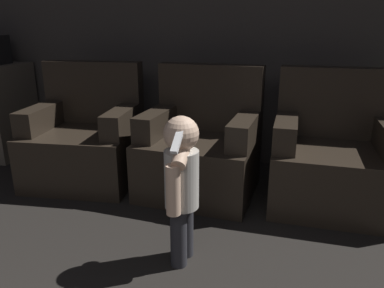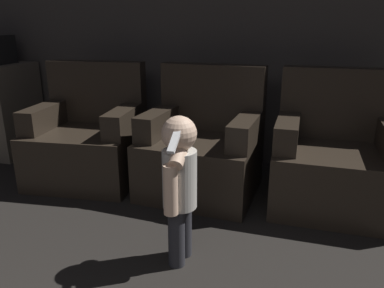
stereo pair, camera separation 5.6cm
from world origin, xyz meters
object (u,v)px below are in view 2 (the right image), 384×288
Objects in this scene: person_toddler at (179,180)px; armchair_middle at (203,149)px; armchair_right at (335,160)px; armchair_left at (89,140)px.

armchair_middle is at bearing -167.60° from person_toddler.
person_toddler is (0.10, -1.00, 0.16)m from armchair_middle.
armchair_right is 1.36m from person_toddler.
armchair_left and armchair_right have the same top height.
armchair_right is (1.01, 0.00, 0.00)m from armchair_middle.
armchair_left is at bearing -124.76° from person_toddler.
armchair_right is at bearing 144.27° from person_toddler.
armchair_middle and armchair_right have the same top height.
armchair_left is 1.51m from person_toddler.
armchair_left is at bearing -174.73° from armchair_middle.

